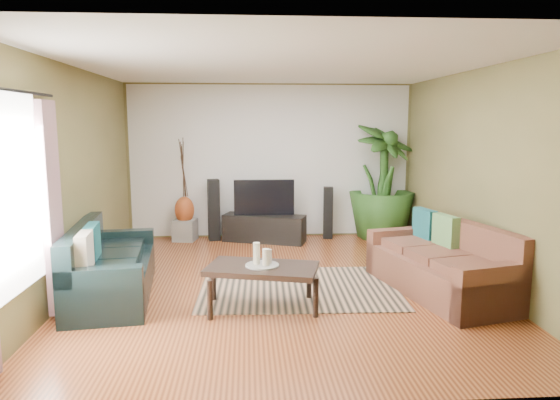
{
  "coord_description": "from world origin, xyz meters",
  "views": [
    {
      "loc": [
        -0.42,
        -6.06,
        2.03
      ],
      "look_at": [
        0.0,
        0.2,
        1.05
      ],
      "focal_mm": 32.0,
      "sensor_mm": 36.0,
      "label": 1
    }
  ],
  "objects": [
    {
      "name": "floor",
      "position": [
        0.0,
        0.0,
        0.0
      ],
      "size": [
        5.5,
        5.5,
        0.0
      ],
      "primitive_type": "plane",
      "color": "#9C5128",
      "rests_on": "ground"
    },
    {
      "name": "ceiling",
      "position": [
        0.0,
        0.0,
        2.7
      ],
      "size": [
        5.5,
        5.5,
        0.0
      ],
      "primitive_type": "plane",
      "rotation": [
        3.14,
        0.0,
        0.0
      ],
      "color": "white",
      "rests_on": "ground"
    },
    {
      "name": "wall_back",
      "position": [
        0.0,
        2.75,
        1.35
      ],
      "size": [
        5.0,
        0.0,
        5.0
      ],
      "primitive_type": "plane",
      "rotation": [
        1.57,
        0.0,
        0.0
      ],
      "color": "olive",
      "rests_on": "ground"
    },
    {
      "name": "wall_front",
      "position": [
        0.0,
        -2.75,
        1.35
      ],
      "size": [
        5.0,
        0.0,
        5.0
      ],
      "primitive_type": "plane",
      "rotation": [
        -1.57,
        0.0,
        0.0
      ],
      "color": "olive",
      "rests_on": "ground"
    },
    {
      "name": "wall_left",
      "position": [
        -2.5,
        0.0,
        1.35
      ],
      "size": [
        0.0,
        5.5,
        5.5
      ],
      "primitive_type": "plane",
      "rotation": [
        1.57,
        0.0,
        1.57
      ],
      "color": "olive",
      "rests_on": "ground"
    },
    {
      "name": "wall_right",
      "position": [
        2.5,
        0.0,
        1.35
      ],
      "size": [
        0.0,
        5.5,
        5.5
      ],
      "primitive_type": "plane",
      "rotation": [
        1.57,
        0.0,
        -1.57
      ],
      "color": "olive",
      "rests_on": "ground"
    },
    {
      "name": "backwall_panel",
      "position": [
        0.0,
        2.74,
        1.35
      ],
      "size": [
        4.9,
        0.0,
        4.9
      ],
      "primitive_type": "plane",
      "rotation": [
        1.57,
        0.0,
        0.0
      ],
      "color": "white",
      "rests_on": "ground"
    },
    {
      "name": "window_pane",
      "position": [
        -2.48,
        -1.6,
        1.4
      ],
      "size": [
        0.0,
        1.8,
        1.8
      ],
      "primitive_type": "plane",
      "rotation": [
        1.57,
        0.0,
        1.57
      ],
      "color": "white",
      "rests_on": "ground"
    },
    {
      "name": "curtain_far",
      "position": [
        -2.43,
        -0.85,
        1.15
      ],
      "size": [
        0.08,
        0.35,
        2.2
      ],
      "primitive_type": "cube",
      "color": "gray",
      "rests_on": "ground"
    },
    {
      "name": "curtain_rod",
      "position": [
        -2.43,
        -1.6,
        2.3
      ],
      "size": [
        0.03,
        1.9,
        0.03
      ],
      "primitive_type": "cylinder",
      "rotation": [
        1.57,
        0.0,
        0.0
      ],
      "color": "black",
      "rests_on": "ground"
    },
    {
      "name": "sofa_left",
      "position": [
        -2.0,
        -0.28,
        0.42
      ],
      "size": [
        1.07,
        2.04,
        0.85
      ],
      "primitive_type": "cube",
      "rotation": [
        0.0,
        0.0,
        1.69
      ],
      "color": "black",
      "rests_on": "floor"
    },
    {
      "name": "sofa_right",
      "position": [
        1.87,
        -0.43,
        0.42
      ],
      "size": [
        1.35,
        2.15,
        0.85
      ],
      "primitive_type": "cube",
      "rotation": [
        0.0,
        0.0,
        -1.33
      ],
      "color": "brown",
      "rests_on": "floor"
    },
    {
      "name": "area_rug",
      "position": [
        0.21,
        -0.16,
        0.01
      ],
      "size": [
        2.46,
        1.78,
        0.01
      ],
      "primitive_type": "cube",
      "rotation": [
        0.0,
        0.0,
        -0.03
      ],
      "color": "tan",
      "rests_on": "floor"
    },
    {
      "name": "coffee_table",
      "position": [
        -0.26,
        -0.81,
        0.24
      ],
      "size": [
        1.3,
        0.92,
        0.48
      ],
      "primitive_type": "cube",
      "rotation": [
        0.0,
        0.0,
        -0.25
      ],
      "color": "black",
      "rests_on": "floor"
    },
    {
      "name": "candle_tray",
      "position": [
        -0.26,
        -0.81,
        0.49
      ],
      "size": [
        0.37,
        0.37,
        0.02
      ],
      "primitive_type": "cylinder",
      "color": "gray",
      "rests_on": "coffee_table"
    },
    {
      "name": "candle_tall",
      "position": [
        -0.32,
        -0.78,
        0.62
      ],
      "size": [
        0.08,
        0.08,
        0.24
      ],
      "primitive_type": "cylinder",
      "color": "beige",
      "rests_on": "candle_tray"
    },
    {
      "name": "candle_mid",
      "position": [
        -0.22,
        -0.85,
        0.59
      ],
      "size": [
        0.08,
        0.08,
        0.18
      ],
      "primitive_type": "cylinder",
      "color": "beige",
      "rests_on": "candle_tray"
    },
    {
      "name": "candle_short",
      "position": [
        -0.19,
        -0.75,
        0.58
      ],
      "size": [
        0.08,
        0.08,
        0.15
      ],
      "primitive_type": "cylinder",
      "color": "beige",
      "rests_on": "candle_tray"
    },
    {
      "name": "tv_stand",
      "position": [
        -0.13,
        2.31,
        0.23
      ],
      "size": [
        1.46,
        0.84,
        0.47
      ],
      "primitive_type": "cube",
      "rotation": [
        0.0,
        0.0,
        -0.32
      ],
      "color": "black",
      "rests_on": "floor"
    },
    {
      "name": "television",
      "position": [
        -0.13,
        2.33,
        0.77
      ],
      "size": [
        1.02,
        0.06,
        0.61
      ],
      "primitive_type": "cube",
      "color": "black",
      "rests_on": "tv_stand"
    },
    {
      "name": "speaker_left",
      "position": [
        -1.0,
        2.5,
        0.53
      ],
      "size": [
        0.23,
        0.24,
        1.06
      ],
      "primitive_type": "cube",
      "rotation": [
        0.0,
        0.0,
        0.19
      ],
      "color": "black",
      "rests_on": "floor"
    },
    {
      "name": "speaker_right",
      "position": [
        1.0,
        2.5,
        0.46
      ],
      "size": [
        0.18,
        0.2,
        0.91
      ],
      "primitive_type": "cube",
      "rotation": [
        0.0,
        0.0,
        -0.12
      ],
      "color": "black",
      "rests_on": "floor"
    },
    {
      "name": "potted_plant",
      "position": [
        1.95,
        2.5,
        1.01
      ],
      "size": [
        1.59,
        1.59,
        2.03
      ],
      "primitive_type": "imported",
      "rotation": [
        0.0,
        0.0,
        0.65
      ],
      "color": "#244F1A",
      "rests_on": "floor"
    },
    {
      "name": "plant_pot",
      "position": [
        1.95,
        2.5,
        0.15
      ],
      "size": [
        0.37,
        0.37,
        0.29
      ],
      "primitive_type": "cylinder",
      "color": "black",
      "rests_on": "floor"
    },
    {
      "name": "pedestal",
      "position": [
        -1.5,
        2.5,
        0.18
      ],
      "size": [
        0.43,
        0.43,
        0.37
      ],
      "primitive_type": "cube",
      "rotation": [
        0.0,
        0.0,
        -0.18
      ],
      "color": "gray",
      "rests_on": "floor"
    },
    {
      "name": "vase",
      "position": [
        -1.5,
        2.5,
        0.53
      ],
      "size": [
        0.33,
        0.33,
        0.47
      ],
      "primitive_type": "ellipsoid",
      "color": "#95401B",
      "rests_on": "pedestal"
    },
    {
      "name": "side_table",
      "position": [
        -2.25,
        0.28,
        0.25
      ],
      "size": [
        0.56,
        0.56,
        0.49
      ],
      "primitive_type": "cube",
      "rotation": [
        0.0,
        0.0,
        -0.22
      ],
      "color": "brown",
      "rests_on": "floor"
    }
  ]
}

